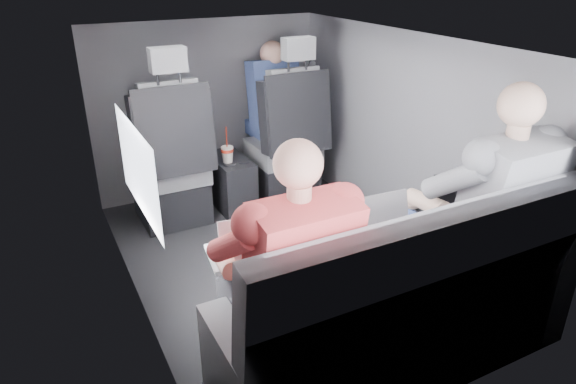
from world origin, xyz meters
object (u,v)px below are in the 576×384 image
rear_bench (393,316)px  front_seat_left (172,171)px  soda_cup (227,154)px  passenger_front_right (273,99)px  laptop_white (251,249)px  passenger_rear_right (482,211)px  laptop_black (450,202)px  front_seat_right (286,150)px  passenger_rear_left (284,274)px  laptop_silver (358,231)px  center_console (231,183)px

rear_bench → front_seat_left: bearing=103.3°
soda_cup → passenger_front_right: bearing=30.6°
laptop_white → passenger_rear_right: (1.10, -0.22, 0.02)m
passenger_front_right → laptop_white: bearing=-118.5°
laptop_black → front_seat_left: bearing=121.6°
front_seat_left → front_seat_right: size_ratio=1.00×
soda_cup → laptop_white: size_ratio=0.77×
soda_cup → passenger_rear_left: 1.82m
laptop_silver → rear_bench: bearing=-78.2°
front_seat_right → laptop_silver: size_ratio=3.33×
rear_bench → passenger_rear_left: size_ratio=1.32×
laptop_white → passenger_front_right: passenger_front_right is taller
rear_bench → laptop_silver: (-0.05, 0.24, 0.33)m
front_seat_right → laptop_black: bearing=-86.7°
front_seat_left → center_console: front_seat_left is taller
front_seat_left → laptop_black: front_seat_left is taller
front_seat_right → laptop_silver: bearing=-106.7°
soda_cup → front_seat_right: bearing=5.4°
passenger_rear_left → passenger_rear_right: passenger_rear_right is taller
center_console → passenger_rear_left: (-0.49, -1.85, 0.42)m
front_seat_right → laptop_black: size_ratio=3.21×
rear_bench → laptop_silver: 0.41m
center_console → laptop_silver: bearing=-91.7°
rear_bench → passenger_rear_right: passenger_rear_right is taller
passenger_rear_left → passenger_front_right: passenger_rear_left is taller
front_seat_left → passenger_front_right: 1.01m
passenger_rear_left → front_seat_right: bearing=62.5°
soda_cup → laptop_silver: 1.63m
center_console → passenger_rear_right: passenger_rear_right is taller
front_seat_right → passenger_rear_right: 1.83m
rear_bench → soda_cup: bearing=91.6°
rear_bench → front_seat_right: bearing=76.7°
soda_cup → laptop_black: size_ratio=0.69×
passenger_rear_right → passenger_front_right: 2.07m
laptop_black → passenger_front_right: size_ratio=0.52×
passenger_rear_right → rear_bench: bearing=-170.5°
passenger_rear_right → passenger_front_right: passenger_rear_right is taller
front_seat_left → passenger_rear_right: (1.01, -1.81, 0.25)m
front_seat_right → passenger_front_right: front_seat_right is taller
front_seat_right → laptop_white: 1.89m
laptop_white → front_seat_right: bearing=58.2°
passenger_rear_right → passenger_front_right: size_ratio=1.71×
laptop_white → laptop_black: bearing=-1.4°
rear_bench → laptop_black: size_ratio=4.06×
front_seat_left → passenger_rear_left: front_seat_left is taller
passenger_rear_left → center_console: bearing=75.1°
laptop_black → passenger_rear_left: passenger_rear_left is taller
rear_bench → laptop_white: rear_bench is taller
soda_cup → passenger_rear_left: bearing=-104.1°
front_seat_left → rear_bench: size_ratio=0.79×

